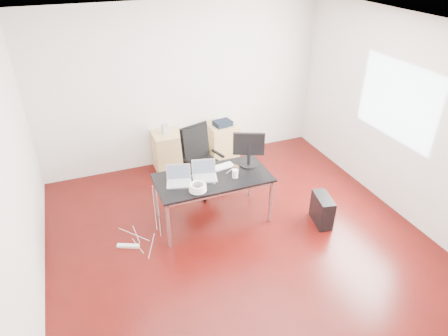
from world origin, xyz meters
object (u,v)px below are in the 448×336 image
object	(u,v)px
filing_cabinet_right	(222,142)
office_chair	(201,157)
filing_cabinet_left	(169,151)
desk	(213,180)
pc_tower	(322,210)

from	to	relation	value
filing_cabinet_right	office_chair	bearing A→B (deg)	-129.23
office_chair	filing_cabinet_left	distance (m)	0.94
desk	office_chair	size ratio (longest dim) A/B	1.48
desk	pc_tower	size ratio (longest dim) A/B	3.56
desk	pc_tower	world-z (taller)	desk
filing_cabinet_left	pc_tower	size ratio (longest dim) A/B	1.56
office_chair	filing_cabinet_right	bearing A→B (deg)	34.08
filing_cabinet_left	pc_tower	world-z (taller)	filing_cabinet_left
pc_tower	filing_cabinet_left	bearing A→B (deg)	138.03
pc_tower	office_chair	bearing A→B (deg)	144.79
desk	office_chair	bearing A→B (deg)	83.29
filing_cabinet_right	filing_cabinet_left	bearing A→B (deg)	180.00
filing_cabinet_right	pc_tower	size ratio (longest dim) A/B	1.56
office_chair	filing_cabinet_left	world-z (taller)	office_chair
filing_cabinet_left	office_chair	bearing A→B (deg)	-69.00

